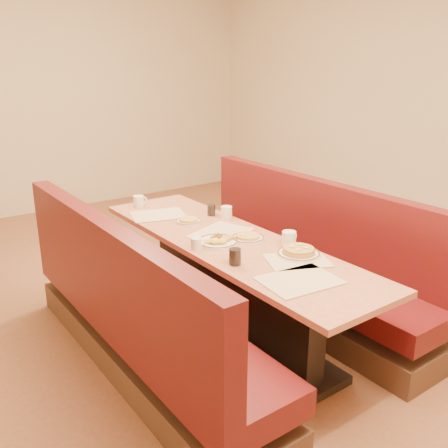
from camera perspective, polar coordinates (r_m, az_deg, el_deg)
ground at (r=3.79m, az=0.53°, el=-12.51°), size 8.00×8.00×0.00m
room_envelope at (r=3.25m, az=0.64°, el=18.11°), size 6.04×8.04×2.82m
diner_table at (r=3.61m, az=0.55°, el=-7.41°), size 0.70×2.50×0.75m
booth_left at (r=3.29m, az=-9.96°, el=-10.77°), size 0.55×2.50×1.05m
booth_right at (r=4.06m, az=8.92°, el=-4.84°), size 0.55×2.50×1.05m
placemat_near_left at (r=2.88m, az=8.65°, el=-6.36°), size 0.47×0.37×0.00m
placemat_near_right at (r=3.15m, az=8.40°, el=-4.12°), size 0.46×0.41×0.00m
placemat_far_left at (r=4.04m, az=-7.51°, el=1.05°), size 0.49×0.42×0.00m
placemat_far_right at (r=3.59m, az=-0.38°, el=-1.01°), size 0.52×0.45×0.00m
pancake_plate at (r=3.22m, az=8.52°, el=-3.22°), size 0.28×0.28×0.06m
eggs_plate at (r=3.39m, az=-0.76°, el=-2.00°), size 0.29×0.29×0.06m
extra_plate_mid at (r=3.47m, az=2.73°, el=-1.55°), size 0.23×0.23×0.05m
extra_plate_far at (r=3.84m, az=-4.08°, el=0.37°), size 0.21×0.21×0.04m
coffee_mug_a at (r=3.37m, az=7.47°, el=-1.63°), size 0.13×0.09×0.10m
coffee_mug_b at (r=3.29m, az=-3.14°, el=-2.20°), size 0.10×0.07×0.08m
coffee_mug_c at (r=3.93m, az=0.31°, el=1.39°), size 0.12×0.09×0.09m
coffee_mug_d at (r=4.29m, az=-9.68°, el=2.59°), size 0.13×0.09×0.10m
soda_tumbler_near at (r=3.04m, az=1.27°, el=-3.76°), size 0.07×0.07×0.10m
soda_tumbler_mid at (r=4.00m, az=-1.45°, el=1.61°), size 0.06×0.06×0.09m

